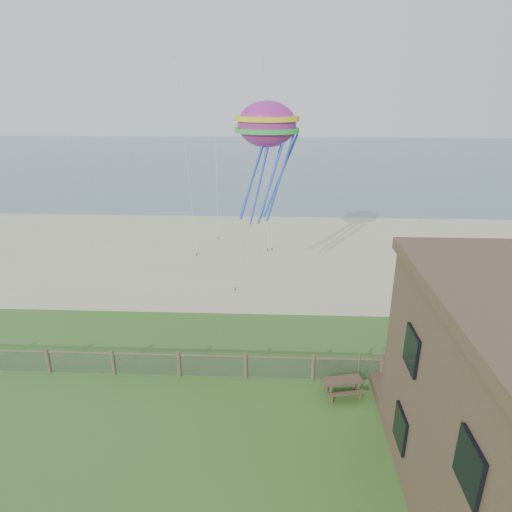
{
  "coord_description": "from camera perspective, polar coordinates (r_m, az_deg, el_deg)",
  "views": [
    {
      "loc": [
        1.21,
        -11.16,
        12.51
      ],
      "look_at": [
        0.37,
        8.0,
        5.11
      ],
      "focal_mm": 32.0,
      "sensor_mm": 36.0,
      "label": 1
    }
  ],
  "objects": [
    {
      "name": "chainlink_fence",
      "position": [
        20.95,
        -1.29,
        -13.72
      ],
      "size": [
        36.2,
        0.2,
        1.25
      ],
      "primitive_type": null,
      "color": "#4E412C",
      "rests_on": "ground"
    },
    {
      "name": "ground",
      "position": [
        16.81,
        -2.76,
        -27.03
      ],
      "size": [
        160.0,
        160.0,
        0.0
      ],
      "primitive_type": "plane",
      "color": "#3B5E20",
      "rests_on": "ground"
    },
    {
      "name": "sand_beach",
      "position": [
        35.46,
        0.4,
        0.43
      ],
      "size": [
        72.0,
        20.0,
        0.02
      ],
      "primitive_type": "cube",
      "color": "#C6B68F",
      "rests_on": "ground"
    },
    {
      "name": "ocean",
      "position": [
        78.18,
        1.63,
        11.87
      ],
      "size": [
        160.0,
        68.0,
        0.02
      ],
      "primitive_type": "cube",
      "color": "slate",
      "rests_on": "ground"
    },
    {
      "name": "picnic_table",
      "position": [
        20.45,
        10.73,
        -15.88
      ],
      "size": [
        1.81,
        1.52,
        0.67
      ],
      "primitive_type": null,
      "rotation": [
        0.0,
        0.0,
        0.22
      ],
      "color": "brown",
      "rests_on": "ground"
    },
    {
      "name": "octopus_kite",
      "position": [
        23.55,
        1.33,
        12.01
      ],
      "size": [
        3.85,
        3.36,
        6.61
      ],
      "primitive_type": null,
      "rotation": [
        0.0,
        0.0,
        -0.41
      ],
      "color": "#FC2749"
    }
  ]
}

